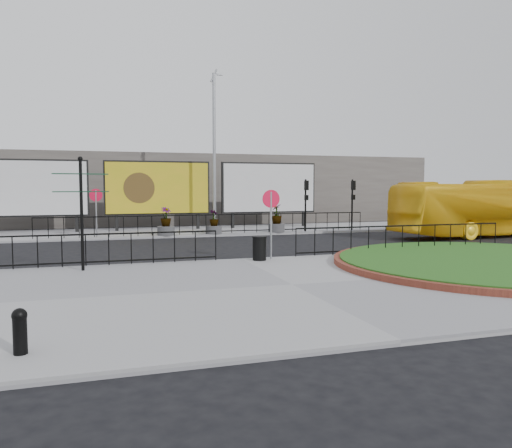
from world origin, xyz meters
name	(u,v)px	position (x,y,z in m)	size (l,w,h in m)	color
ground	(241,262)	(0.00, 0.00, 0.00)	(90.00, 90.00, 0.00)	black
pavement_near	(292,287)	(0.00, -5.00, 0.06)	(30.00, 10.00, 0.12)	gray
pavement_far	(186,231)	(0.00, 12.00, 0.06)	(44.00, 6.00, 0.12)	gray
brick_edge	(494,263)	(7.50, -4.00, 0.21)	(10.40, 10.40, 0.18)	brown
grass_lawn	(494,262)	(7.50, -4.00, 0.23)	(10.00, 10.00, 0.22)	#184612
railing_near_left	(62,251)	(-6.00, -0.30, 0.67)	(10.00, 0.10, 1.10)	black
railing_near_right	(402,238)	(6.50, -0.30, 0.67)	(9.00, 0.10, 1.10)	black
railing_far	(212,224)	(1.00, 9.30, 0.67)	(18.00, 0.10, 1.10)	black
speed_sign_far	(96,202)	(-5.00, 9.40, 1.92)	(0.64, 0.07, 2.47)	gray
speed_sign_near	(271,209)	(1.00, -0.40, 1.92)	(0.64, 0.07, 2.47)	gray
billboard_left	(30,188)	(-8.50, 12.97, 2.60)	(6.20, 0.31, 4.10)	black
billboard_mid	(158,188)	(-1.50, 12.97, 2.60)	(6.20, 0.31, 4.10)	black
billboard_right	(269,188)	(5.50, 12.97, 2.60)	(6.20, 0.31, 4.10)	black
lamp_post	(214,149)	(1.51, 11.00, 4.83)	(0.74, 0.18, 9.23)	gray
signal_pole_a	(306,197)	(6.50, 9.34, 2.10)	(0.22, 0.26, 3.00)	black
signal_pole_b	(353,197)	(9.50, 9.34, 2.10)	(0.22, 0.26, 3.00)	black
building_backdrop	(164,189)	(0.00, 22.00, 2.50)	(40.00, 10.00, 5.00)	#635C56
fingerpost_sign	(81,202)	(-5.36, -1.00, 2.23)	(1.64, 0.46, 3.50)	black
bollard	(20,329)	(-6.04, -8.86, 0.51)	(0.23, 0.23, 0.72)	black
litter_bin	(259,248)	(0.50, -0.60, 0.55)	(0.51, 0.51, 0.85)	black
bus	(484,208)	(15.01, 4.85, 1.52)	(2.56, 10.92, 3.04)	yellow
planter_a	(166,224)	(-1.50, 9.40, 0.70)	(0.92, 0.92, 1.50)	#4C4C4F
planter_b	(214,225)	(1.11, 9.40, 0.61)	(0.84, 0.84, 1.33)	#4C4C4F
planter_c	(277,221)	(4.73, 9.40, 0.76)	(0.92, 0.92, 1.58)	#4C4C4F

